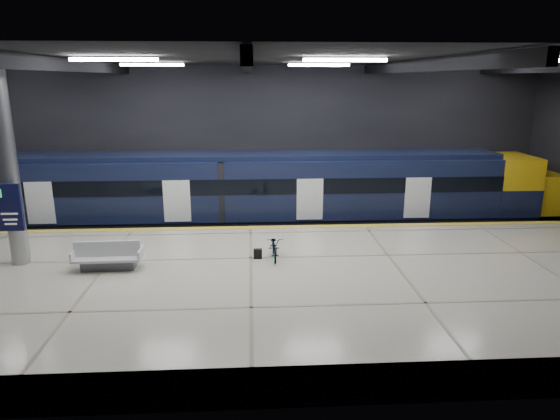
{
  "coord_description": "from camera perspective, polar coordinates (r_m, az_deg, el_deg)",
  "views": [
    {
      "loc": [
        0.05,
        -17.87,
        7.33
      ],
      "look_at": [
        1.19,
        1.5,
        2.2
      ],
      "focal_mm": 32.0,
      "sensor_mm": 36.0,
      "label": 1
    }
  ],
  "objects": [
    {
      "name": "rails",
      "position": [
        24.47,
        -3.35,
        -2.45
      ],
      "size": [
        30.0,
        1.52,
        0.16
      ],
      "color": "gray",
      "rests_on": "ground"
    },
    {
      "name": "room_shell",
      "position": [
        17.95,
        -3.58,
        9.63
      ],
      "size": [
        30.1,
        16.1,
        8.05
      ],
      "color": "black",
      "rests_on": "ground"
    },
    {
      "name": "safety_strip",
      "position": [
        21.54,
        -3.37,
        -2.01
      ],
      "size": [
        30.0,
        0.4,
        0.01
      ],
      "primitive_type": "cube",
      "color": "gold",
      "rests_on": "platform"
    },
    {
      "name": "bench",
      "position": [
        17.8,
        -19.02,
        -5.34
      ],
      "size": [
        2.26,
        0.98,
        0.99
      ],
      "rotation": [
        0.0,
        0.0,
        0.03
      ],
      "color": "#595B60",
      "rests_on": "platform"
    },
    {
      "name": "bicycle",
      "position": [
        17.8,
        -0.63,
        -4.22
      ],
      "size": [
        0.58,
        1.63,
        0.86
      ],
      "primitive_type": "imported",
      "rotation": [
        0.0,
        0.0,
        0.01
      ],
      "color": "#99999E",
      "rests_on": "platform"
    },
    {
      "name": "platform",
      "position": [
        16.8,
        -3.31,
        -9.02
      ],
      "size": [
        30.0,
        11.0,
        1.1
      ],
      "primitive_type": "cube",
      "color": "beige",
      "rests_on": "ground"
    },
    {
      "name": "info_column",
      "position": [
        18.89,
        -28.64,
        4.26
      ],
      "size": [
        0.9,
        0.78,
        6.9
      ],
      "color": "#9EA0A5",
      "rests_on": "platform"
    },
    {
      "name": "train",
      "position": [
        24.0,
        0.18,
        2.12
      ],
      "size": [
        29.4,
        2.84,
        3.79
      ],
      "color": "black",
      "rests_on": "ground"
    },
    {
      "name": "ground",
      "position": [
        19.32,
        -3.31,
        -7.52
      ],
      "size": [
        30.0,
        30.0,
        0.0
      ],
      "primitive_type": "plane",
      "color": "black",
      "rests_on": "ground"
    },
    {
      "name": "pannier_bag",
      "position": [
        17.87,
        -2.55,
        -5.02
      ],
      "size": [
        0.31,
        0.19,
        0.35
      ],
      "primitive_type": "cube",
      "rotation": [
        0.0,
        0.0,
        -0.04
      ],
      "color": "black",
      "rests_on": "platform"
    }
  ]
}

